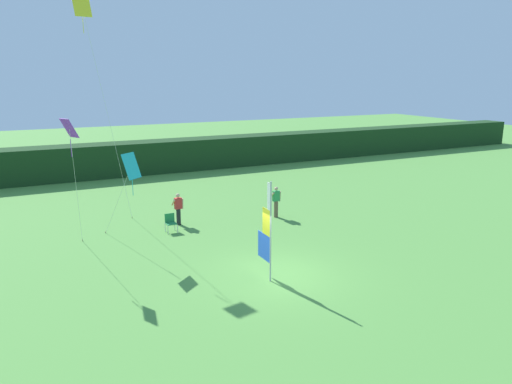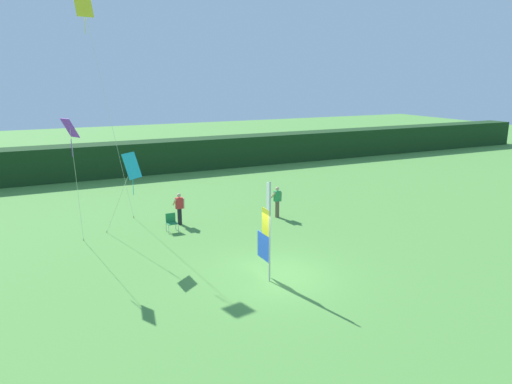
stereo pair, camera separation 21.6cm
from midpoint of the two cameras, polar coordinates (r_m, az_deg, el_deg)
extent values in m
plane|color=#518E3D|center=(18.65, 2.72, -9.78)|extent=(120.00, 120.00, 0.00)
cube|color=#193819|center=(38.45, -13.01, 4.02)|extent=(80.00, 2.40, 2.46)
cylinder|color=#B7B7BC|center=(17.45, 2.00, -4.81)|extent=(0.06, 0.06, 3.78)
cube|color=blue|center=(18.11, 1.23, -6.47)|extent=(0.02, 0.97, 1.01)
cube|color=yellow|center=(17.64, 1.51, -3.58)|extent=(0.02, 0.60, 1.01)
cube|color=white|center=(17.21, 1.81, -0.54)|extent=(0.02, 0.23, 1.01)
cylinder|color=black|center=(24.85, -8.78, -2.87)|extent=(0.22, 0.22, 0.84)
cube|color=red|center=(24.67, -8.84, -1.31)|extent=(0.36, 0.20, 0.57)
sphere|color=tan|center=(24.57, -8.87, -0.40)|extent=(0.20, 0.20, 0.20)
cylinder|color=tan|center=(24.65, -9.40, -1.20)|extent=(0.09, 0.48, 0.42)
cylinder|color=tan|center=(24.75, -8.33, -1.34)|extent=(0.09, 0.14, 0.56)
cylinder|color=brown|center=(25.82, 2.76, -2.04)|extent=(0.22, 0.22, 0.89)
cube|color=#2D8E4C|center=(25.63, 2.78, -0.48)|extent=(0.36, 0.20, 0.55)
sphere|color=tan|center=(25.54, 2.79, 0.38)|extent=(0.20, 0.20, 0.20)
cylinder|color=tan|center=(25.57, 2.26, -0.39)|extent=(0.09, 0.48, 0.42)
cylinder|color=tan|center=(25.76, 3.22, -0.52)|extent=(0.09, 0.14, 0.56)
cylinder|color=#BCBCC1|center=(23.50, -10.03, -4.43)|extent=(0.03, 0.03, 0.42)
cylinder|color=#BCBCC1|center=(23.62, -8.91, -4.29)|extent=(0.03, 0.03, 0.42)
cylinder|color=#BCBCC1|center=(23.94, -10.34, -4.10)|extent=(0.03, 0.03, 0.42)
cylinder|color=#BCBCC1|center=(24.06, -9.24, -3.97)|extent=(0.03, 0.03, 0.42)
cube|color=#237F42|center=(23.71, -9.65, -3.68)|extent=(0.48, 0.48, 0.03)
cube|color=#237F42|center=(23.86, -9.83, -2.98)|extent=(0.48, 0.03, 0.44)
cylinder|color=brown|center=(26.59, -14.05, -2.88)|extent=(0.03, 0.03, 0.08)
cylinder|color=silver|center=(25.32, -16.62, 8.26)|extent=(1.77, 0.37, 10.58)
cube|color=yellow|center=(25.13, -19.52, 20.13)|extent=(0.86, 0.54, 1.07)
cylinder|color=yellow|center=(25.03, -19.35, 18.08)|extent=(0.02, 0.02, 0.70)
cylinder|color=brown|center=(24.45, -17.01, -4.53)|extent=(0.03, 0.03, 0.08)
cylinder|color=silver|center=(22.48, -15.72, -1.12)|extent=(0.79, 3.21, 3.77)
cube|color=#23B2C6|center=(20.61, -14.20, 3.04)|extent=(0.85, 0.79, 1.06)
cylinder|color=#23B2C6|center=(20.79, -14.05, 0.59)|extent=(0.02, 0.02, 0.70)
cylinder|color=brown|center=(23.65, -19.50, -5.33)|extent=(0.03, 0.03, 0.08)
cylinder|color=silver|center=(21.78, -20.13, 0.33)|extent=(0.35, 2.42, 5.43)
cube|color=purple|center=(20.15, -20.88, 7.10)|extent=(0.66, 0.74, 0.76)
cylinder|color=purple|center=(20.24, -20.70, 4.91)|extent=(0.02, 0.02, 0.70)
camera|label=1|loc=(0.11, -89.69, 0.08)|focal=33.78mm
camera|label=2|loc=(0.11, 90.31, -0.08)|focal=33.78mm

